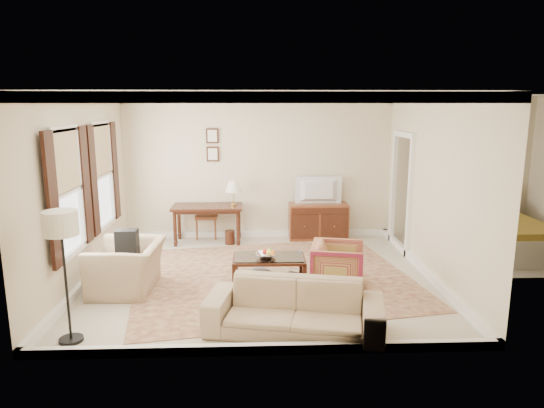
{
  "coord_description": "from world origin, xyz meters",
  "views": [
    {
      "loc": [
        -0.1,
        -7.46,
        2.77
      ],
      "look_at": [
        0.2,
        0.3,
        1.15
      ],
      "focal_mm": 32.0,
      "sensor_mm": 36.0,
      "label": 1
    }
  ],
  "objects": [
    {
      "name": "annex_bedroom",
      "position": [
        4.49,
        1.15,
        0.34
      ],
      "size": [
        3.0,
        2.7,
        2.9
      ],
      "color": "beige",
      "rests_on": "ground"
    },
    {
      "name": "coffee_table",
      "position": [
        0.13,
        -0.35,
        0.36
      ],
      "size": [
        1.11,
        0.66,
        0.47
      ],
      "rotation": [
        0.0,
        0.0,
        -0.01
      ],
      "color": "#3F1D12",
      "rests_on": "room_shell"
    },
    {
      "name": "window_front",
      "position": [
        -2.7,
        -0.7,
        1.55
      ],
      "size": [
        0.12,
        1.56,
        1.8
      ],
      "primitive_type": null,
      "color": "#CCB284",
      "rests_on": "room_shell"
    },
    {
      "name": "book_a",
      "position": [
        -0.09,
        -0.23,
        0.18
      ],
      "size": [
        0.27,
        0.16,
        0.38
      ],
      "primitive_type": "imported",
      "rotation": [
        0.0,
        0.0,
        0.46
      ],
      "color": "brown",
      "rests_on": "coffee_table"
    },
    {
      "name": "sideboard",
      "position": [
        1.23,
        2.24,
        0.37
      ],
      "size": [
        1.21,
        0.46,
        0.74
      ],
      "primitive_type": "cube",
      "color": "brown",
      "rests_on": "room_shell"
    },
    {
      "name": "book_b",
      "position": [
        0.38,
        -0.35,
        0.18
      ],
      "size": [
        0.24,
        0.19,
        0.38
      ],
      "primitive_type": "imported",
      "rotation": [
        0.0,
        0.0,
        -0.66
      ],
      "color": "brown",
      "rests_on": "coffee_table"
    },
    {
      "name": "room_shell",
      "position": [
        0.0,
        0.0,
        2.47
      ],
      "size": [
        5.51,
        5.01,
        2.91
      ],
      "color": "beige",
      "rests_on": "ground"
    },
    {
      "name": "striped_armchair",
      "position": [
        1.16,
        -0.52,
        0.39
      ],
      "size": [
        0.86,
        0.89,
        0.78
      ],
      "primitive_type": "imported",
      "rotation": [
        0.0,
        0.0,
        1.36
      ],
      "color": "maroon",
      "rests_on": "room_shell"
    },
    {
      "name": "window_rear",
      "position": [
        -2.7,
        0.9,
        1.55
      ],
      "size": [
        0.12,
        1.56,
        1.8
      ],
      "primitive_type": null,
      "color": "#CCB284",
      "rests_on": "room_shell"
    },
    {
      "name": "rug",
      "position": [
        0.19,
        -0.01,
        0.01
      ],
      "size": [
        4.88,
        4.37,
        0.01
      ],
      "primitive_type": "cube",
      "rotation": [
        0.0,
        0.0,
        0.16
      ],
      "color": "maroon",
      "rests_on": "room_shell"
    },
    {
      "name": "fruit_bowl",
      "position": [
        0.07,
        -0.43,
        0.52
      ],
      "size": [
        0.42,
        0.42,
        0.1
      ],
      "primitive_type": "imported",
      "color": "silver",
      "rests_on": "coffee_table"
    },
    {
      "name": "backpack",
      "position": [
        -2.01,
        -0.37,
        0.74
      ],
      "size": [
        0.23,
        0.33,
        0.4
      ],
      "primitive_type": "cube",
      "rotation": [
        0.0,
        0.0,
        -1.54
      ],
      "color": "black",
      "rests_on": "club_armchair"
    },
    {
      "name": "desk_chair",
      "position": [
        -1.08,
        2.4,
        0.53
      ],
      "size": [
        0.53,
        0.53,
        1.05
      ],
      "primitive_type": null,
      "rotation": [
        0.0,
        0.0,
        0.21
      ],
      "color": "brown",
      "rests_on": "room_shell"
    },
    {
      "name": "tv",
      "position": [
        1.23,
        2.22,
        1.2
      ],
      "size": [
        0.91,
        0.52,
        0.12
      ],
      "primitive_type": "imported",
      "rotation": [
        0.0,
        0.0,
        3.14
      ],
      "color": "black",
      "rests_on": "sideboard"
    },
    {
      "name": "floor_lamp",
      "position": [
        -2.28,
        -2.07,
        1.33
      ],
      "size": [
        0.39,
        0.39,
        1.59
      ],
      "color": "black",
      "rests_on": "room_shell"
    },
    {
      "name": "club_armchair",
      "position": [
        -2.0,
        -0.47,
        0.49
      ],
      "size": [
        0.79,
        1.16,
        0.99
      ],
      "primitive_type": "imported",
      "rotation": [
        0.0,
        0.0,
        -1.62
      ],
      "color": "tan",
      "rests_on": "room_shell"
    },
    {
      "name": "doorway",
      "position": [
        2.71,
        1.5,
        1.08
      ],
      "size": [
        0.1,
        1.12,
        2.25
      ],
      "primitive_type": null,
      "color": "white",
      "rests_on": "room_shell"
    },
    {
      "name": "framed_prints",
      "position": [
        -0.93,
        2.47,
        1.94
      ],
      "size": [
        0.25,
        0.04,
        0.68
      ],
      "primitive_type": null,
      "color": "#3F1D12",
      "rests_on": "room_shell"
    },
    {
      "name": "writing_desk",
      "position": [
        -1.03,
        2.05,
        0.65
      ],
      "size": [
        1.39,
        0.7,
        0.76
      ],
      "color": "#3F1D12",
      "rests_on": "room_shell"
    },
    {
      "name": "desk_lamp",
      "position": [
        -0.5,
        2.05,
        1.01
      ],
      "size": [
        0.32,
        0.32,
        0.5
      ],
      "primitive_type": null,
      "color": "silver",
      "rests_on": "writing_desk"
    },
    {
      "name": "sofa",
      "position": [
        0.39,
        -1.93,
        0.42
      ],
      "size": [
        2.23,
        1.05,
        0.84
      ],
      "primitive_type": "imported",
      "rotation": [
        0.0,
        0.0,
        -0.2
      ],
      "color": "tan",
      "rests_on": "room_shell"
    }
  ]
}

